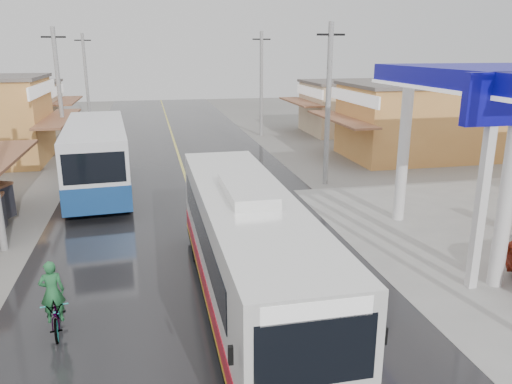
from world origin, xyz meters
The scene contains 8 objects.
road centered at (0.00, 15.00, 0.01)m, with size 12.00×90.00×0.02m, color black.
centre_line centered at (0.00, 15.00, 0.02)m, with size 0.15×90.00×0.01m, color #D8CC4C.
shopfronts_right centered at (15.00, 12.00, 0.00)m, with size 11.00×44.00×4.80m, color beige, non-canonical shape.
utility_poles_left centered at (-7.00, 16.00, 0.00)m, with size 1.60×50.00×8.00m, color gray, non-canonical shape.
utility_poles_right centered at (7.00, 15.00, 0.00)m, with size 1.60×36.00×8.00m, color gray, non-canonical shape.
coach_bus centered at (0.53, 3.22, 1.68)m, with size 2.67×11.16×3.48m.
second_bus centered at (-4.30, 15.80, 1.79)m, with size 3.40×10.17×3.32m.
cyclist centered at (-4.31, 3.11, 0.64)m, with size 0.88×1.88×1.95m.
Camera 1 is at (-1.80, -8.70, 6.82)m, focal length 35.00 mm.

